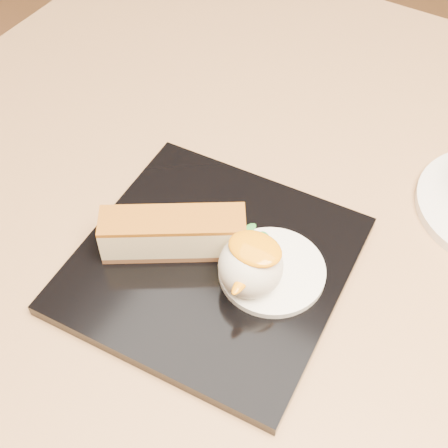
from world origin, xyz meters
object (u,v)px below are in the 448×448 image
Objects in this scene: table at (247,292)px; dessert_plate at (212,264)px; cheesecake at (173,233)px; ice_cream_scoop at (251,266)px.

table is 0.18m from dessert_plate.
ice_cream_scoop is (0.08, -0.00, 0.01)m from cheesecake.
ice_cream_scoop is (0.04, -0.01, 0.03)m from dessert_plate.
dessert_plate is at bearing -24.59° from cheesecake.
dessert_plate is at bearing 172.87° from ice_cream_scoop.
table is 3.64× the size of dessert_plate.
table is 0.21m from cheesecake.
ice_cream_scoop is at bearing -61.63° from table.
ice_cream_scoop reaches higher than dessert_plate.
table is at bearing 41.46° from cheesecake.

